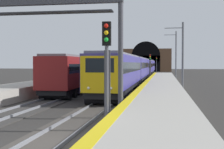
{
  "coord_description": "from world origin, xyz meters",
  "views": [
    {
      "loc": [
        -11.04,
        -4.35,
        3.06
      ],
      "look_at": [
        12.74,
        -0.33,
        2.19
      ],
      "focal_mm": 49.79,
      "sensor_mm": 36.0,
      "label": 1
    }
  ],
  "objects_px": {
    "railway_signal_near": "(107,65)",
    "catenary_mast_near": "(182,56)",
    "railway_signal_mid": "(150,64)",
    "catenary_mast_far": "(176,56)",
    "train_adjacent_platform": "(100,70)",
    "train_main_approaching": "(141,68)",
    "railway_signal_far": "(156,63)",
    "overhead_signal_gantry": "(44,27)"
  },
  "relations": [
    {
      "from": "railway_signal_near",
      "to": "catenary_mast_near",
      "type": "bearing_deg",
      "value": 167.82
    },
    {
      "from": "railway_signal_mid",
      "to": "catenary_mast_far",
      "type": "distance_m",
      "value": 4.91
    },
    {
      "from": "train_adjacent_platform",
      "to": "railway_signal_mid",
      "type": "bearing_deg",
      "value": -29.35
    },
    {
      "from": "railway_signal_mid",
      "to": "train_adjacent_platform",
      "type": "bearing_deg",
      "value": -28.22
    },
    {
      "from": "train_main_approaching",
      "to": "catenary_mast_near",
      "type": "distance_m",
      "value": 24.83
    },
    {
      "from": "train_main_approaching",
      "to": "train_adjacent_platform",
      "type": "xyz_separation_m",
      "value": [
        -14.75,
        4.73,
        -0.06
      ]
    },
    {
      "from": "train_main_approaching",
      "to": "railway_signal_mid",
      "type": "bearing_deg",
      "value": 36.16
    },
    {
      "from": "railway_signal_mid",
      "to": "railway_signal_far",
      "type": "relative_size",
      "value": 0.92
    },
    {
      "from": "railway_signal_mid",
      "to": "overhead_signal_gantry",
      "type": "xyz_separation_m",
      "value": [
        -38.52,
        4.2,
        2.25
      ]
    },
    {
      "from": "overhead_signal_gantry",
      "to": "railway_signal_near",
      "type": "bearing_deg",
      "value": -127.89
    },
    {
      "from": "railway_signal_near",
      "to": "train_adjacent_platform",
      "type": "bearing_deg",
      "value": -167.48
    },
    {
      "from": "train_main_approaching",
      "to": "railway_signal_far",
      "type": "height_order",
      "value": "railway_signal_far"
    },
    {
      "from": "railway_signal_mid",
      "to": "catenary_mast_far",
      "type": "height_order",
      "value": "catenary_mast_far"
    },
    {
      "from": "catenary_mast_far",
      "to": "train_main_approaching",
      "type": "bearing_deg",
      "value": 56.24
    },
    {
      "from": "railway_signal_mid",
      "to": "catenary_mast_near",
      "type": "distance_m",
      "value": 21.93
    },
    {
      "from": "overhead_signal_gantry",
      "to": "catenary_mast_far",
      "type": "height_order",
      "value": "catenary_mast_far"
    },
    {
      "from": "catenary_mast_far",
      "to": "railway_signal_near",
      "type": "bearing_deg",
      "value": 173.76
    },
    {
      "from": "train_main_approaching",
      "to": "catenary_mast_far",
      "type": "distance_m",
      "value": 7.78
    },
    {
      "from": "catenary_mast_near",
      "to": "overhead_signal_gantry",
      "type": "bearing_deg",
      "value": 153.27
    },
    {
      "from": "train_adjacent_platform",
      "to": "railway_signal_far",
      "type": "relative_size",
      "value": 7.66
    },
    {
      "from": "train_main_approaching",
      "to": "catenary_mast_far",
      "type": "height_order",
      "value": "catenary_mast_far"
    },
    {
      "from": "train_main_approaching",
      "to": "railway_signal_near",
      "type": "height_order",
      "value": "railway_signal_near"
    },
    {
      "from": "railway_signal_mid",
      "to": "catenary_mast_near",
      "type": "bearing_deg",
      "value": 11.55
    },
    {
      "from": "train_adjacent_platform",
      "to": "overhead_signal_gantry",
      "type": "xyz_separation_m",
      "value": [
        -26.29,
        -2.36,
        2.94
      ]
    },
    {
      "from": "train_main_approaching",
      "to": "railway_signal_near",
      "type": "distance_m",
      "value": 44.35
    },
    {
      "from": "railway_signal_near",
      "to": "catenary_mast_far",
      "type": "xyz_separation_m",
      "value": [
        40.14,
        -4.39,
        1.38
      ]
    },
    {
      "from": "train_main_approaching",
      "to": "railway_signal_far",
      "type": "bearing_deg",
      "value": 177.5
    },
    {
      "from": "railway_signal_far",
      "to": "overhead_signal_gantry",
      "type": "bearing_deg",
      "value": -2.9
    },
    {
      "from": "railway_signal_far",
      "to": "overhead_signal_gantry",
      "type": "height_order",
      "value": "overhead_signal_gantry"
    },
    {
      "from": "train_adjacent_platform",
      "to": "catenary_mast_near",
      "type": "distance_m",
      "value": 14.42
    },
    {
      "from": "train_main_approaching",
      "to": "railway_signal_mid",
      "type": "distance_m",
      "value": 3.18
    },
    {
      "from": "railway_signal_far",
      "to": "catenary_mast_near",
      "type": "bearing_deg",
      "value": 3.82
    },
    {
      "from": "overhead_signal_gantry",
      "to": "catenary_mast_near",
      "type": "bearing_deg",
      "value": -26.73
    },
    {
      "from": "train_main_approaching",
      "to": "train_adjacent_platform",
      "type": "distance_m",
      "value": 15.49
    },
    {
      "from": "railway_signal_far",
      "to": "catenary_mast_far",
      "type": "relative_size",
      "value": 0.6
    },
    {
      "from": "railway_signal_far",
      "to": "railway_signal_near",
      "type": "bearing_deg",
      "value": 0.0
    },
    {
      "from": "railway_signal_far",
      "to": "catenary_mast_near",
      "type": "distance_m",
      "value": 65.92
    },
    {
      "from": "railway_signal_far",
      "to": "overhead_signal_gantry",
      "type": "relative_size",
      "value": 0.57
    },
    {
      "from": "catenary_mast_near",
      "to": "catenary_mast_far",
      "type": "height_order",
      "value": "catenary_mast_far"
    },
    {
      "from": "railway_signal_near",
      "to": "catenary_mast_far",
      "type": "distance_m",
      "value": 40.41
    },
    {
      "from": "train_adjacent_platform",
      "to": "overhead_signal_gantry",
      "type": "relative_size",
      "value": 4.36
    },
    {
      "from": "railway_signal_mid",
      "to": "overhead_signal_gantry",
      "type": "relative_size",
      "value": 0.52
    }
  ]
}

